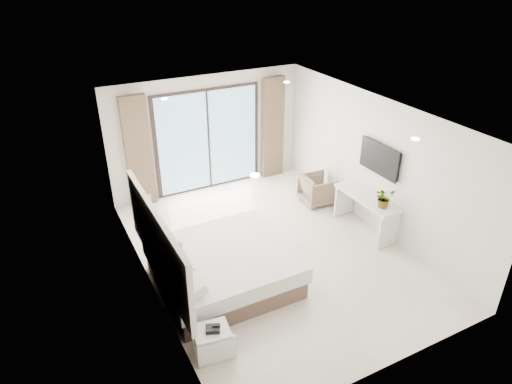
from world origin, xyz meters
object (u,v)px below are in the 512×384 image
bed (222,268)px  armchair (318,188)px  nightstand (212,342)px  console_desk (366,206)px

bed → armchair: 3.46m
nightstand → armchair: size_ratio=0.78×
bed → console_desk: console_desk is taller
console_desk → armchair: size_ratio=2.15×
nightstand → armchair: (3.82, 3.01, 0.13)m
console_desk → nightstand: bearing=-158.1°
nightstand → armchair: armchair is taller
bed → console_desk: size_ratio=1.44×
armchair → nightstand: bearing=132.3°
bed → console_desk: bearing=4.1°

